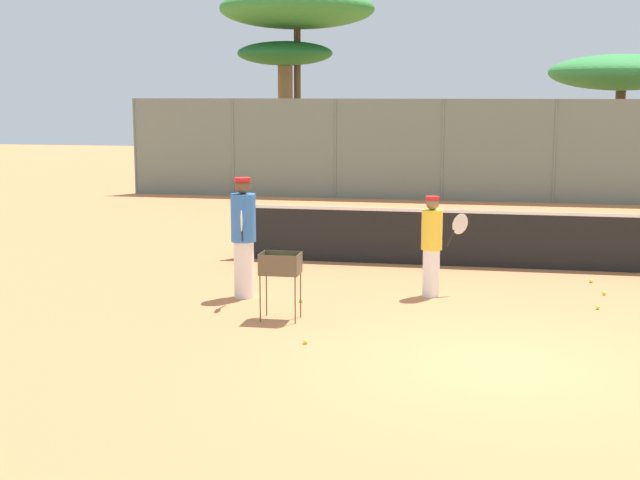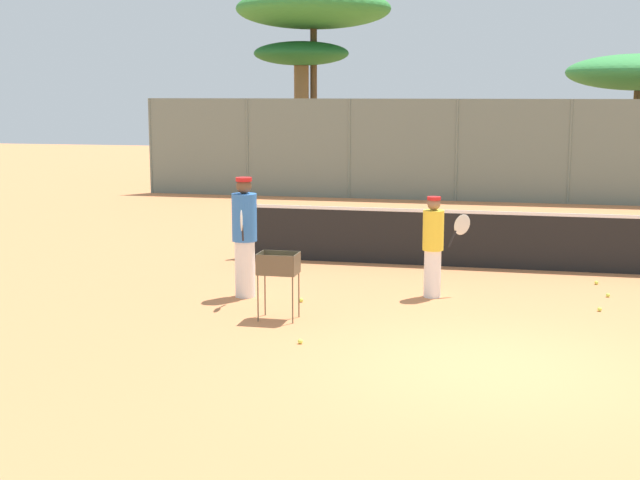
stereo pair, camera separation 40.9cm
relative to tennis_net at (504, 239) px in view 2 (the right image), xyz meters
The scene contains 15 objects.
ground_plane 6.11m from the tennis_net, 90.00° to the right, with size 80.00×80.00×0.00m, color #D37F4C.
tennis_net is the anchor object (origin of this frame).
back_fence 10.27m from the tennis_net, 90.00° to the left, with size 22.81×0.08×3.03m.
tree_2 17.82m from the tennis_net, 115.08° to the left, with size 5.55×5.55×6.84m.
tree_3 15.32m from the tennis_net, 74.78° to the left, with size 4.73×4.73×4.45m.
tree_4 17.34m from the tennis_net, 116.61° to the left, with size 3.42×3.42×5.01m.
player_white_outfit 5.13m from the tennis_net, 140.92° to the right, with size 0.40×0.95×1.91m.
player_red_cap 2.79m from the tennis_net, 112.14° to the right, with size 0.77×0.58×1.61m.
ball_cart 5.45m from the tennis_net, 124.49° to the right, with size 0.56×0.41×0.97m.
tennis_ball_0 4.57m from the tennis_net, 131.60° to the right, with size 0.07×0.07×0.07m, color #D1E54C.
tennis_ball_3 1.97m from the tennis_net, 33.35° to the right, with size 0.07×0.07×0.07m, color #D1E54C.
tennis_ball_4 2.65m from the tennis_net, 49.53° to the right, with size 0.07×0.07×0.07m, color #D1E54C.
tennis_ball_6 6.18m from the tennis_net, 113.56° to the right, with size 0.07×0.07×0.07m, color #D1E54C.
tennis_ball_8 3.37m from the tennis_net, 63.57° to the right, with size 0.07×0.07×0.07m, color #D1E54C.
parked_car 13.85m from the tennis_net, 87.94° to the left, with size 4.20×1.70×1.60m.
Camera 2 is at (0.26, -10.42, 3.24)m, focal length 50.00 mm.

